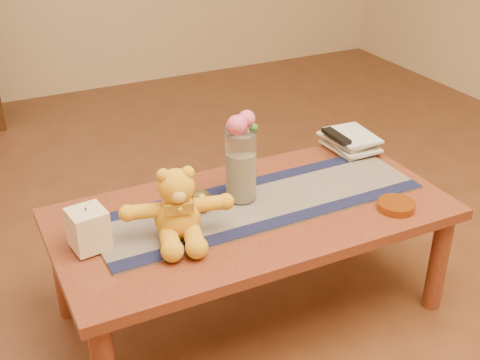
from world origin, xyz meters
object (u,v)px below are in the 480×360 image
bronze_ball (201,201)px  tv_remote (336,136)px  pillar_candle (88,229)px  glass_vase (241,166)px  amber_dish (396,206)px  teddy_bear (177,204)px  book_bottom (334,151)px

bronze_ball → tv_remote: bearing=14.7°
pillar_candle → glass_vase: bearing=6.4°
tv_remote → amber_dish: 0.48m
teddy_bear → bronze_ball: (0.13, 0.11, -0.08)m
teddy_bear → tv_remote: bearing=32.7°
teddy_bear → amber_dish: size_ratio=2.59×
pillar_candle → amber_dish: size_ratio=0.99×
book_bottom → pillar_candle: bearing=-169.8°
pillar_candle → bronze_ball: 0.41m
teddy_bear → tv_remote: (0.81, 0.29, -0.04)m
pillar_candle → tv_remote: size_ratio=0.83×
teddy_bear → tv_remote: teddy_bear is taller
tv_remote → bronze_ball: bearing=-164.5°
teddy_bear → pillar_candle: bearing=-178.9°
bronze_ball → amber_dish: (0.63, -0.29, -0.03)m
bronze_ball → book_bottom: size_ratio=0.35×
pillar_candle → amber_dish: 1.06m
glass_vase → tv_remote: 0.55m
tv_remote → pillar_candle: bearing=-167.3°
pillar_candle → tv_remote: bearing=11.9°
teddy_bear → glass_vase: glass_vase is taller
bronze_ball → book_bottom: (0.68, 0.19, -0.04)m
pillar_candle → amber_dish: bearing=-13.0°
pillar_candle → amber_dish: pillar_candle is taller
teddy_bear → amber_dish: 0.78m
tv_remote → teddy_bear: bearing=-159.6°
book_bottom → amber_dish: amber_dish is taller
bronze_ball → amber_dish: 0.69m
glass_vase → amber_dish: (0.46, -0.30, -0.12)m
teddy_bear → pillar_candle: 0.29m
glass_vase → amber_dish: 0.57m
pillar_candle → glass_vase: 0.57m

